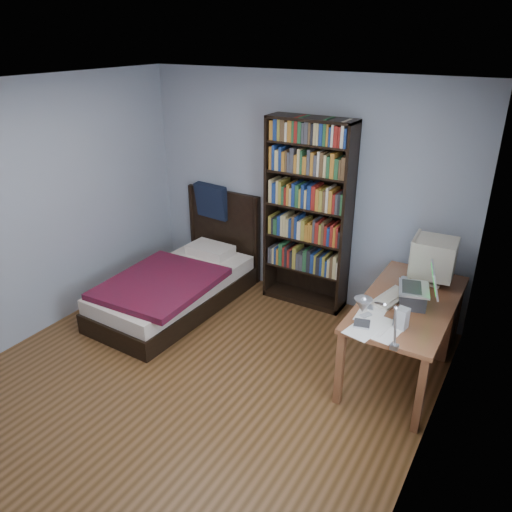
% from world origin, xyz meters
% --- Properties ---
extents(room, '(4.20, 4.24, 2.50)m').
position_xyz_m(room, '(0.03, -0.00, 1.25)').
color(room, '#4A2F15').
rests_on(room, ground).
extents(desk, '(0.75, 1.49, 0.73)m').
position_xyz_m(desk, '(1.50, 1.61, 0.41)').
color(desk, brown).
rests_on(desk, floor).
extents(crt_monitor, '(0.40, 0.37, 0.43)m').
position_xyz_m(crt_monitor, '(1.57, 1.65, 0.98)').
color(crt_monitor, beige).
rests_on(crt_monitor, desk).
extents(laptop, '(0.40, 0.38, 0.39)m').
position_xyz_m(laptop, '(1.56, 1.15, 0.84)').
color(laptop, '#2D2D30').
rests_on(laptop, desk).
extents(desk_lamp, '(0.23, 0.50, 0.59)m').
position_xyz_m(desk_lamp, '(1.49, 0.08, 1.21)').
color(desk_lamp, '#99999E').
rests_on(desk_lamp, desk).
extents(keyboard, '(0.25, 0.44, 0.04)m').
position_xyz_m(keyboard, '(1.37, 1.15, 0.74)').
color(keyboard, '#B3AA95').
rests_on(keyboard, desk).
extents(speaker, '(0.10, 0.10, 0.17)m').
position_xyz_m(speaker, '(1.57, 0.74, 0.82)').
color(speaker, '#969699').
rests_on(speaker, desk).
extents(soda_can, '(0.06, 0.06, 0.11)m').
position_xyz_m(soda_can, '(1.40, 1.40, 0.79)').
color(soda_can, '#073307').
rests_on(soda_can, desk).
extents(mouse, '(0.07, 0.11, 0.04)m').
position_xyz_m(mouse, '(1.49, 1.45, 0.75)').
color(mouse, silver).
rests_on(mouse, desk).
extents(phone_silver, '(0.07, 0.10, 0.02)m').
position_xyz_m(phone_silver, '(1.26, 0.90, 0.74)').
color(phone_silver, silver).
rests_on(phone_silver, desk).
extents(phone_grey, '(0.09, 0.11, 0.02)m').
position_xyz_m(phone_grey, '(1.27, 0.76, 0.74)').
color(phone_grey, '#969699').
rests_on(phone_grey, desk).
extents(external_drive, '(0.15, 0.15, 0.03)m').
position_xyz_m(external_drive, '(1.29, 0.61, 0.74)').
color(external_drive, '#969699').
rests_on(external_drive, desk).
extents(bookshelf, '(0.93, 0.30, 2.08)m').
position_xyz_m(bookshelf, '(0.18, 1.94, 1.04)').
color(bookshelf, black).
rests_on(bookshelf, floor).
extents(bed, '(1.07, 2.05, 1.16)m').
position_xyz_m(bed, '(-1.01, 1.14, 0.26)').
color(bed, black).
rests_on(bed, floor).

